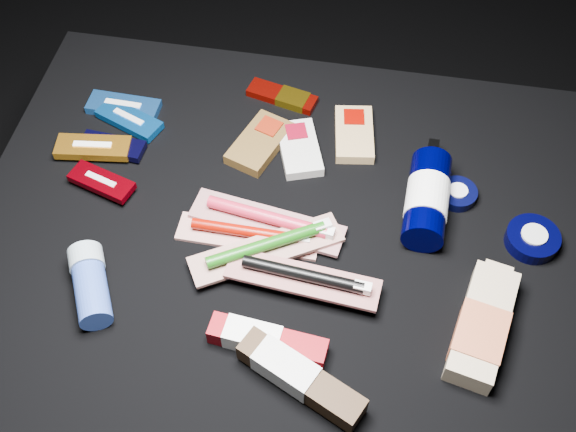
% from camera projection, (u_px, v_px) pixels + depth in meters
% --- Properties ---
extents(ground, '(3.00, 3.00, 0.00)m').
position_uv_depth(ground, '(280.00, 339.00, 1.46)').
color(ground, black).
rests_on(ground, ground).
extents(cloth_table, '(0.98, 0.78, 0.40)m').
position_uv_depth(cloth_table, '(279.00, 290.00, 1.30)').
color(cloth_table, black).
rests_on(cloth_table, ground).
extents(luna_bar_0, '(0.13, 0.05, 0.02)m').
position_uv_depth(luna_bar_0, '(124.00, 107.00, 1.28)').
color(luna_bar_0, '#205EB3').
rests_on(luna_bar_0, cloth_table).
extents(luna_bar_1, '(0.13, 0.09, 0.02)m').
position_uv_depth(luna_bar_1, '(129.00, 120.00, 1.26)').
color(luna_bar_1, blue).
rests_on(luna_bar_1, cloth_table).
extents(luna_bar_2, '(0.11, 0.05, 0.01)m').
position_uv_depth(luna_bar_2, '(112.00, 146.00, 1.22)').
color(luna_bar_2, black).
rests_on(luna_bar_2, cloth_table).
extents(luna_bar_3, '(0.13, 0.06, 0.02)m').
position_uv_depth(luna_bar_3, '(93.00, 147.00, 1.22)').
color(luna_bar_3, '#C37919').
rests_on(luna_bar_3, cloth_table).
extents(luna_bar_4, '(0.12, 0.07, 0.01)m').
position_uv_depth(luna_bar_4, '(102.00, 182.00, 1.17)').
color(luna_bar_4, '#79000A').
rests_on(luna_bar_4, cloth_table).
extents(clif_bar_0, '(0.11, 0.14, 0.02)m').
position_uv_depth(clif_bar_0, '(261.00, 141.00, 1.23)').
color(clif_bar_0, brown).
rests_on(clif_bar_0, cloth_table).
extents(clif_bar_1, '(0.10, 0.13, 0.02)m').
position_uv_depth(clif_bar_1, '(299.00, 146.00, 1.23)').
color(clif_bar_1, silver).
rests_on(clif_bar_1, cloth_table).
extents(clif_bar_2, '(0.08, 0.13, 0.02)m').
position_uv_depth(clif_bar_2, '(354.00, 132.00, 1.25)').
color(clif_bar_2, tan).
rests_on(clif_bar_2, cloth_table).
extents(power_bar, '(0.13, 0.07, 0.02)m').
position_uv_depth(power_bar, '(286.00, 97.00, 1.30)').
color(power_bar, maroon).
rests_on(power_bar, cloth_table).
extents(lotion_bottle, '(0.07, 0.21, 0.07)m').
position_uv_depth(lotion_bottle, '(427.00, 198.00, 1.13)').
color(lotion_bottle, black).
rests_on(lotion_bottle, cloth_table).
extents(cream_tin_upper, '(0.06, 0.06, 0.02)m').
position_uv_depth(cream_tin_upper, '(457.00, 194.00, 1.17)').
color(cream_tin_upper, black).
rests_on(cream_tin_upper, cloth_table).
extents(cream_tin_lower, '(0.08, 0.08, 0.03)m').
position_uv_depth(cream_tin_lower, '(532.00, 239.00, 1.11)').
color(cream_tin_lower, black).
rests_on(cream_tin_lower, cloth_table).
extents(bodywash_bottle, '(0.10, 0.20, 0.04)m').
position_uv_depth(bodywash_bottle, '(482.00, 327.00, 1.02)').
color(bodywash_bottle, tan).
rests_on(bodywash_bottle, cloth_table).
extents(deodorant_stick, '(0.10, 0.13, 0.05)m').
position_uv_depth(deodorant_stick, '(90.00, 284.00, 1.05)').
color(deodorant_stick, '#304DA6').
rests_on(deodorant_stick, cloth_table).
extents(toothbrush_pack_0, '(0.22, 0.05, 0.02)m').
position_uv_depth(toothbrush_pack_0, '(250.00, 234.00, 1.12)').
color(toothbrush_pack_0, silver).
rests_on(toothbrush_pack_0, cloth_table).
extents(toothbrush_pack_1, '(0.25, 0.09, 0.03)m').
position_uv_depth(toothbrush_pack_1, '(269.00, 220.00, 1.13)').
color(toothbrush_pack_1, '#ABA59F').
rests_on(toothbrush_pack_1, cloth_table).
extents(toothbrush_pack_2, '(0.23, 0.17, 0.03)m').
position_uv_depth(toothbrush_pack_2, '(268.00, 247.00, 1.09)').
color(toothbrush_pack_2, beige).
rests_on(toothbrush_pack_2, cloth_table).
extents(toothbrush_pack_3, '(0.23, 0.07, 0.03)m').
position_uv_depth(toothbrush_pack_3, '(305.00, 277.00, 1.05)').
color(toothbrush_pack_3, '#A39C97').
rests_on(toothbrush_pack_3, cloth_table).
extents(toothpaste_carton_red, '(0.17, 0.05, 0.03)m').
position_uv_depth(toothpaste_carton_red, '(262.00, 340.00, 1.01)').
color(toothpaste_carton_red, maroon).
rests_on(toothpaste_carton_red, cloth_table).
extents(toothpaste_carton_green, '(0.19, 0.12, 0.04)m').
position_uv_depth(toothpaste_carton_green, '(296.00, 375.00, 0.97)').
color(toothpaste_carton_green, black).
rests_on(toothpaste_carton_green, cloth_table).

